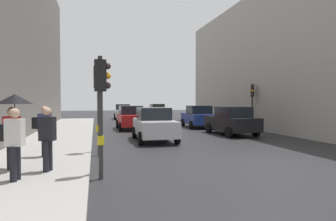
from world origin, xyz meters
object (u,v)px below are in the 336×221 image
Objects in this scene: car_white_compact at (123,112)px; pedestrian_with_umbrella at (14,110)px; pedestrian_in_dark_coat at (47,136)px; car_silver_hatchback at (154,124)px; traffic_light_near_left at (101,95)px; car_blue_van at (198,117)px; pedestrian_with_black_backpack at (13,140)px; traffic_light_near_right at (99,92)px; traffic_light_mid_street at (252,98)px; car_yellow_taxi at (157,111)px; car_red_sedan at (131,118)px; car_dark_suv at (232,121)px; pedestrian_with_grey_backpack at (44,128)px.

pedestrian_with_umbrella is at bearing -101.92° from car_white_compact.
car_silver_hatchback is at bearing 56.79° from pedestrian_in_dark_coat.
traffic_light_near_left is 7.88m from car_silver_hatchback.
pedestrian_with_umbrella is at bearing -128.33° from car_blue_van.
car_white_compact is 2.42× the size of pedestrian_with_black_backpack.
pedestrian_with_black_backpack is at bearing -123.82° from car_silver_hatchback.
traffic_light_near_right is (-0.00, 3.54, 0.17)m from traffic_light_near_left.
traffic_light_near_left is at bearing 6.43° from pedestrian_with_black_backpack.
pedestrian_in_dark_coat is at bearing 157.62° from traffic_light_near_left.
pedestrian_in_dark_coat is (-1.44, -2.94, -1.32)m from traffic_light_near_right.
car_yellow_taxi is at bearing 99.62° from traffic_light_mid_street.
traffic_light_near_left is 0.98× the size of traffic_light_mid_street.
traffic_light_mid_street is 0.80× the size of car_yellow_taxi.
car_silver_hatchback is 8.96m from pedestrian_with_black_backpack.
car_red_sedan is 0.99× the size of car_silver_hatchback.
pedestrian_in_dark_coat is at bearing -139.75° from car_dark_suv.
car_dark_suv is 1.00× the size of car_blue_van.
pedestrian_with_black_backpack reaches higher than car_white_compact.
car_blue_van is at bearing 54.13° from car_silver_hatchback.
car_dark_suv is 2.43× the size of pedestrian_in_dark_coat.
pedestrian_with_black_backpack is (-2.10, -3.78, -1.28)m from traffic_light_near_right.
traffic_light_near_left is at bearing -22.38° from pedestrian_in_dark_coat.
pedestrian_with_black_backpack is at bearing -107.88° from car_red_sedan.
car_yellow_taxi is at bearing 91.09° from car_dark_suv.
traffic_light_near_right is 0.83× the size of car_blue_van.
car_yellow_taxi is (-3.15, 18.58, -1.45)m from traffic_light_mid_street.
car_red_sedan is at bearing 160.80° from traffic_light_mid_street.
traffic_light_mid_street reaches higher than car_dark_suv.
pedestrian_in_dark_coat is (-9.17, -28.94, 0.25)m from car_yellow_taxi.
traffic_light_mid_street reaches higher than car_red_sedan.
pedestrian_in_dark_coat is (-12.32, -10.36, -1.20)m from traffic_light_mid_street.
pedestrian_in_dark_coat is at bearing 51.65° from pedestrian_with_black_backpack.
car_blue_van is at bearing 133.92° from traffic_light_mid_street.
car_red_sedan is 1.97× the size of pedestrian_with_umbrella.
pedestrian_with_grey_backpack reaches higher than car_silver_hatchback.
car_white_compact is 1.00× the size of car_blue_van.
car_white_compact is at bearing 87.48° from car_red_sedan.
traffic_light_near_right is 2.00× the size of pedestrian_with_grey_backpack.
car_white_compact is 2.42× the size of pedestrian_in_dark_coat.
car_dark_suv is 13.02m from pedestrian_with_umbrella.
traffic_light_near_left reaches higher than car_white_compact.
traffic_light_mid_street is 1.90× the size of pedestrian_in_dark_coat.
pedestrian_with_umbrella is 1.21× the size of pedestrian_with_grey_backpack.
car_dark_suv is 12.54m from pedestrian_in_dark_coat.
traffic_light_mid_street reaches higher than traffic_light_near_left.
traffic_light_mid_street is at bearing 36.58° from pedestrian_with_umbrella.
car_dark_suv is at bearing 35.79° from pedestrian_with_umbrella.
traffic_light_near_left reaches higher than car_silver_hatchback.
car_white_compact is 1.00× the size of car_dark_suv.
traffic_light_mid_street is 1.90× the size of pedestrian_with_grey_backpack.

